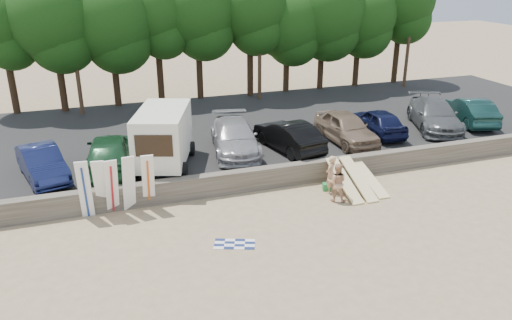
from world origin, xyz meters
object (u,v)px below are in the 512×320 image
(car_0, at_px, (42,163))
(car_1, at_px, (110,152))
(box_trailer, at_px, (163,135))
(car_4, at_px, (346,128))
(beachgoer_a, at_px, (331,174))
(car_5, at_px, (378,122))
(car_6, at_px, (435,115))
(cooler, at_px, (327,187))
(car_7, at_px, (471,111))
(beachgoer_b, at_px, (337,182))
(car_2, at_px, (235,137))
(car_3, at_px, (288,136))

(car_0, bearing_deg, car_1, -13.87)
(box_trailer, distance_m, car_4, 9.76)
(car_1, bearing_deg, beachgoer_a, 162.74)
(car_5, bearing_deg, car_6, -177.66)
(beachgoer_a, height_order, cooler, beachgoer_a)
(car_7, height_order, cooler, car_7)
(car_0, bearing_deg, cooler, -32.98)
(car_4, relative_size, beachgoer_b, 2.70)
(car_4, height_order, car_5, car_4)
(cooler, bearing_deg, car_5, 56.22)
(box_trailer, height_order, beachgoer_a, box_trailer)
(cooler, bearing_deg, car_2, 140.62)
(car_5, bearing_deg, box_trailer, 7.88)
(car_7, distance_m, beachgoer_b, 13.11)
(car_2, height_order, car_5, car_2)
(cooler, bearing_deg, car_3, 111.61)
(car_1, relative_size, cooler, 13.51)
(car_4, relative_size, car_5, 1.10)
(car_2, relative_size, car_5, 1.25)
(car_3, bearing_deg, car_4, 170.95)
(car_4, distance_m, car_5, 2.42)
(box_trailer, bearing_deg, car_1, -168.37)
(car_6, bearing_deg, car_2, -157.80)
(beachgoer_b, bearing_deg, car_3, -57.52)
(box_trailer, xyz_separation_m, car_7, (18.42, 0.90, -0.75))
(car_1, xyz_separation_m, beachgoer_b, (9.05, -5.08, -0.70))
(car_3, distance_m, beachgoer_b, 4.94)
(car_2, height_order, car_3, car_2)
(car_1, distance_m, car_4, 12.17)
(car_3, height_order, beachgoer_b, car_3)
(car_5, relative_size, car_7, 0.91)
(beachgoer_a, bearing_deg, car_6, 169.23)
(car_6, xyz_separation_m, cooler, (-9.03, -4.42, -1.34))
(car_6, height_order, beachgoer_a, car_6)
(car_2, bearing_deg, car_0, -167.04)
(car_6, bearing_deg, beachgoer_a, -130.36)
(car_7, xyz_separation_m, beachgoer_a, (-11.68, -4.80, -0.59))
(car_5, bearing_deg, car_1, 5.94)
(cooler, bearing_deg, car_6, 42.08)
(car_0, xyz_separation_m, car_6, (21.12, 0.54, 0.09))
(beachgoer_b, bearing_deg, box_trailer, -6.19)
(car_4, relative_size, beachgoer_a, 2.68)
(beachgoer_a, bearing_deg, car_3, -122.83)
(car_1, xyz_separation_m, car_4, (12.17, -0.07, -0.07))
(car_5, height_order, beachgoer_a, car_5)
(car_7, height_order, beachgoer_a, car_7)
(box_trailer, relative_size, car_0, 1.09)
(car_7, bearing_deg, car_6, 20.04)
(car_4, xyz_separation_m, beachgoer_a, (-2.98, -4.15, -0.62))
(car_6, distance_m, beachgoer_a, 10.18)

